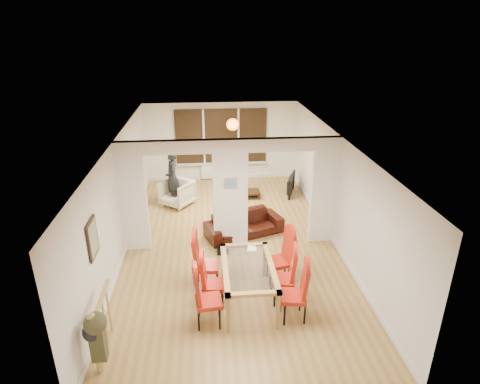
{
  "coord_description": "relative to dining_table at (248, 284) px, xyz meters",
  "views": [
    {
      "loc": [
        -0.54,
        -8.47,
        4.9
      ],
      "look_at": [
        0.28,
        0.6,
        1.09
      ],
      "focal_mm": 30.0,
      "sensor_mm": 36.0,
      "label": 1
    }
  ],
  "objects": [
    {
      "name": "dining_chair_rb",
      "position": [
        0.65,
        -0.02,
        0.15
      ],
      "size": [
        0.51,
        0.51,
        1.09
      ],
      "primitive_type": null,
      "rotation": [
        0.0,
        0.0,
        -0.18
      ],
      "color": "#A41F10",
      "rests_on": "floor"
    },
    {
      "name": "dining_chair_la",
      "position": [
        -0.75,
        -0.54,
        0.15
      ],
      "size": [
        0.49,
        0.49,
        1.1
      ],
      "primitive_type": null,
      "rotation": [
        0.0,
        0.0,
        0.11
      ],
      "color": "#A41F10",
      "rests_on": "floor"
    },
    {
      "name": "pendant_light",
      "position": [
        0.12,
        5.53,
        1.75
      ],
      "size": [
        0.36,
        0.36,
        0.36
      ],
      "primitive_type": "sphere",
      "color": "orange",
      "rests_on": "room_walls"
    },
    {
      "name": "coffee_table",
      "position": [
        0.42,
        4.97,
        -0.29
      ],
      "size": [
        0.97,
        0.53,
        0.22
      ],
      "primitive_type": null,
      "rotation": [
        0.0,
        0.0,
        -0.06
      ],
      "color": "black",
      "rests_on": "floor"
    },
    {
      "name": "stair_newel",
      "position": [
        -2.43,
        -0.97,
        0.15
      ],
      "size": [
        0.4,
        1.2,
        1.1
      ],
      "primitive_type": null,
      "color": "tan",
      "rests_on": "floor"
    },
    {
      "name": "dining_chair_lb",
      "position": [
        -0.66,
        -0.01,
        0.11
      ],
      "size": [
        0.43,
        0.43,
        1.02
      ],
      "primitive_type": null,
      "rotation": [
        0.0,
        0.0,
        -0.07
      ],
      "color": "#A41F10",
      "rests_on": "floor"
    },
    {
      "name": "bay_window_blinds",
      "position": [
        -0.18,
        6.67,
        1.1
      ],
      "size": [
        3.0,
        0.08,
        1.8
      ],
      "primitive_type": "cube",
      "color": "black",
      "rests_on": "room_walls"
    },
    {
      "name": "dining_chair_lc",
      "position": [
        -0.76,
        0.54,
        0.18
      ],
      "size": [
        0.51,
        0.51,
        1.16
      ],
      "primitive_type": null,
      "rotation": [
        0.0,
        0.0,
        -0.09
      ],
      "color": "#A41F10",
      "rests_on": "floor"
    },
    {
      "name": "floor",
      "position": [
        -0.18,
        2.23,
        -0.4
      ],
      "size": [
        5.0,
        9.0,
        0.01
      ],
      "primitive_type": "cube",
      "color": "#A17C40",
      "rests_on": "ground"
    },
    {
      "name": "divider_wall",
      "position": [
        -0.18,
        2.23,
        0.9
      ],
      "size": [
        5.0,
        0.18,
        2.6
      ],
      "primitive_type": "cube",
      "color": "white",
      "rests_on": "floor"
    },
    {
      "name": "shoes",
      "position": [
        -0.39,
        1.83,
        -0.34
      ],
      "size": [
        0.26,
        0.29,
        0.11
      ],
      "primitive_type": null,
      "color": "black",
      "rests_on": "floor"
    },
    {
      "name": "dining_chair_rc",
      "position": [
        0.67,
        0.58,
        0.17
      ],
      "size": [
        0.54,
        0.54,
        1.13
      ],
      "primitive_type": null,
      "rotation": [
        0.0,
        0.0,
        0.23
      ],
      "color": "#A41F10",
      "rests_on": "floor"
    },
    {
      "name": "bottle",
      "position": [
        0.5,
        4.94,
        -0.03
      ],
      "size": [
        0.08,
        0.08,
        0.3
      ],
      "primitive_type": "cylinder",
      "color": "#143F19",
      "rests_on": "coffee_table"
    },
    {
      "name": "sofa",
      "position": [
        0.18,
        2.66,
        -0.12
      ],
      "size": [
        2.07,
        1.37,
        0.56
      ],
      "primitive_type": "imported",
      "rotation": [
        0.0,
        0.0,
        0.35
      ],
      "color": "black",
      "rests_on": "floor"
    },
    {
      "name": "dining_chair_ra",
      "position": [
        0.74,
        -0.53,
        0.15
      ],
      "size": [
        0.5,
        0.5,
        1.1
      ],
      "primitive_type": null,
      "rotation": [
        0.0,
        0.0,
        -0.15
      ],
      "color": "#A41F10",
      "rests_on": "floor"
    },
    {
      "name": "person",
      "position": [
        -1.69,
        4.71,
        0.42
      ],
      "size": [
        0.66,
        0.49,
        1.65
      ],
      "primitive_type": "imported",
      "rotation": [
        0.0,
        0.0,
        -1.4
      ],
      "color": "black",
      "rests_on": "floor"
    },
    {
      "name": "bowl",
      "position": [
        0.45,
        5.07,
        -0.16
      ],
      "size": [
        0.21,
        0.21,
        0.05
      ],
      "primitive_type": "imported",
      "color": "black",
      "rests_on": "coffee_table"
    },
    {
      "name": "dining_table",
      "position": [
        0.0,
        0.0,
        0.0
      ],
      "size": [
        0.96,
        1.7,
        0.8
      ],
      "primitive_type": null,
      "color": "olive",
      "rests_on": "floor"
    },
    {
      "name": "television",
      "position": [
        1.82,
        5.19,
        -0.09
      ],
      "size": [
        1.05,
        0.49,
        0.61
      ],
      "primitive_type": "imported",
      "rotation": [
        0.0,
        0.0,
        1.23
      ],
      "color": "black",
      "rests_on": "floor"
    },
    {
      "name": "radiator",
      "position": [
        -0.18,
        6.63,
        -0.1
      ],
      "size": [
        1.4,
        0.08,
        0.5
      ],
      "primitive_type": "cube",
      "color": "white",
      "rests_on": "floor"
    },
    {
      "name": "wall_poster",
      "position": [
        -2.65,
        -0.17,
        1.2
      ],
      "size": [
        0.04,
        0.52,
        0.67
      ],
      "primitive_type": "cube",
      "color": "gray",
      "rests_on": "room_walls"
    },
    {
      "name": "pillar_photo",
      "position": [
        -0.18,
        2.13,
        1.2
      ],
      "size": [
        0.3,
        0.03,
        0.25
      ],
      "primitive_type": "cube",
      "color": "#4C8CD8",
      "rests_on": "divider_wall"
    },
    {
      "name": "room_walls",
      "position": [
        -0.18,
        2.23,
        0.9
      ],
      "size": [
        5.0,
        9.0,
        2.6
      ],
      "primitive_type": null,
      "color": "silver",
      "rests_on": "floor"
    },
    {
      "name": "armchair",
      "position": [
        -1.58,
        4.63,
        -0.02
      ],
      "size": [
        1.13,
        1.14,
        0.75
      ],
      "primitive_type": "imported",
      "rotation": [
        0.0,
        0.0,
        -0.64
      ],
      "color": "beige",
      "rests_on": "floor"
    }
  ]
}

